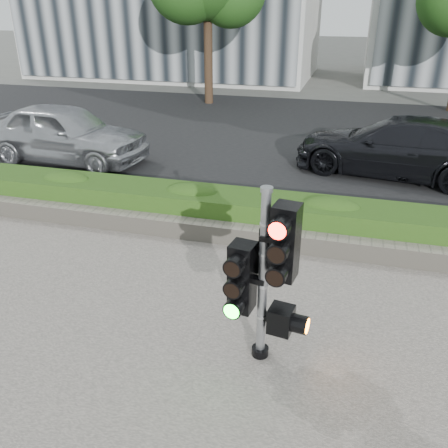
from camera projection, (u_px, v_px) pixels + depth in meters
The scene contains 9 objects.
ground at pixel (214, 302), 7.10m from camera, with size 120.00×120.00×0.00m, color #51514C.
sidewalk at pixel (146, 434), 4.92m from camera, with size 16.00×11.00×0.03m, color #9E9389.
road at pixel (298, 136), 15.82m from camera, with size 60.00×13.00×0.02m, color black.
curb at pixel (257, 215), 9.83m from camera, with size 60.00×0.25×0.12m, color gray.
stone_wall at pixel (243, 235), 8.68m from camera, with size 12.00×0.32×0.34m, color gray.
hedge at pixel (251, 213), 9.17m from camera, with size 12.00×1.00×0.68m, color #488127.
traffic_signal at pixel (267, 268), 5.49m from camera, with size 0.81×0.63×2.27m.
car_silver at pixel (65, 133), 12.97m from camera, with size 1.87×4.64×1.58m, color #ABADB3.
car_dark at pixel (397, 147), 11.95m from camera, with size 2.06×5.07×1.47m, color black.
Camera 1 is at (1.71, -5.67, 4.09)m, focal length 38.00 mm.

